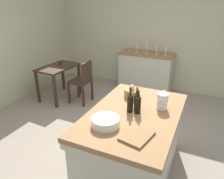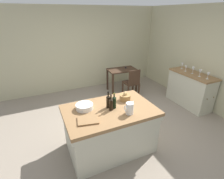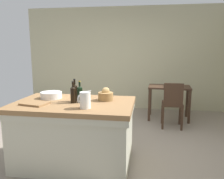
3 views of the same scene
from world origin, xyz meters
TOP-DOWN VIEW (x-y plane):
  - ground_plane at (0.00, 0.00)m, footprint 6.76×6.76m
  - wall_back at (0.00, 2.60)m, footprint 5.32×0.12m
  - wall_right at (2.60, 0.00)m, footprint 0.12×5.20m
  - island_table at (-0.44, -0.50)m, footprint 1.58×1.02m
  - side_cabinet at (2.26, 0.14)m, footprint 0.52×1.26m
  - writing_desk at (1.00, 1.75)m, footprint 0.93×0.61m
  - wooden_chair at (1.02, 1.15)m, footprint 0.41×0.41m
  - pitcher at (-0.20, -0.77)m, footprint 0.17×0.13m
  - wash_bowl at (-0.83, -0.32)m, footprint 0.30×0.30m
  - bread_basket at (-0.04, -0.33)m, footprint 0.21×0.21m
  - cutting_board at (-0.89, -0.69)m, footprint 0.36×0.31m
  - wine_bottle_dark at (-0.35, -0.50)m, footprint 0.07×0.07m
  - wine_bottle_amber at (-0.44, -0.44)m, footprint 0.07×0.07m
  - wine_bottle_green at (-0.43, -0.54)m, footprint 0.07×0.07m
  - wine_glass_far_left at (2.23, -0.30)m, footprint 0.07×0.07m
  - wine_glass_left at (2.20, -0.10)m, footprint 0.07×0.07m
  - wine_glass_middle at (2.23, 0.14)m, footprint 0.07×0.07m
  - wine_glass_right at (2.21, 0.36)m, footprint 0.07×0.07m
  - wine_glass_far_right at (2.29, 0.57)m, footprint 0.07×0.07m

SIDE VIEW (x-z plane):
  - ground_plane at x=0.00m, z-range 0.00..0.00m
  - side_cabinet at x=2.26m, z-range 0.00..0.93m
  - island_table at x=-0.44m, z-range 0.03..0.90m
  - wooden_chair at x=1.02m, z-range 0.04..0.96m
  - writing_desk at x=1.00m, z-range 0.23..1.02m
  - cutting_board at x=-0.89m, z-range 0.86..0.89m
  - wash_bowl at x=-0.83m, z-range 0.86..0.95m
  - bread_basket at x=-0.04m, z-range 0.84..1.02m
  - pitcher at x=-0.20m, z-range 0.84..1.08m
  - wine_bottle_green at x=-0.43m, z-range 0.84..1.12m
  - wine_bottle_dark at x=-0.35m, z-range 0.84..1.12m
  - wine_bottle_amber at x=-0.44m, z-range 0.83..1.14m
  - wine_glass_right at x=2.21m, z-range 0.96..1.11m
  - wine_glass_far_left at x=2.23m, z-range 0.96..1.12m
  - wine_glass_far_right at x=2.29m, z-range 0.96..1.13m
  - wine_glass_middle at x=2.23m, z-range 0.96..1.14m
  - wine_glass_left at x=2.20m, z-range 0.96..1.14m
  - wall_back at x=0.00m, z-range 0.00..2.60m
  - wall_right at x=2.60m, z-range 0.00..2.60m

